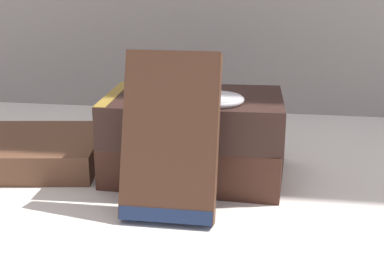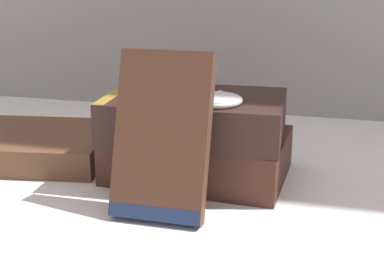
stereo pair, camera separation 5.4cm
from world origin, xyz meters
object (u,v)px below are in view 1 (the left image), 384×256
object	(u,v)px
book_flat_bottom	(192,154)
book_flat_top	(189,116)
pocket_watch	(216,99)
reading_glasses	(167,142)
book_leaning_front	(170,142)

from	to	relation	value
book_flat_bottom	book_flat_top	xyz separation A→B (m)	(-0.00, -0.01, 0.04)
pocket_watch	reading_glasses	world-z (taller)	pocket_watch
book_flat_bottom	book_leaning_front	world-z (taller)	book_leaning_front
book_leaning_front	reading_glasses	world-z (taller)	book_leaning_front
book_leaning_front	reading_glasses	xyz separation A→B (m)	(-0.04, 0.20, -0.07)
book_flat_top	pocket_watch	xyz separation A→B (m)	(0.03, -0.02, 0.02)
book_flat_top	pocket_watch	distance (m)	0.05
book_leaning_front	pocket_watch	xyz separation A→B (m)	(0.03, 0.06, 0.02)
book_leaning_front	book_flat_bottom	bearing A→B (deg)	87.67
book_flat_bottom	reading_glasses	xyz separation A→B (m)	(-0.05, 0.10, -0.02)
book_flat_bottom	pocket_watch	xyz separation A→B (m)	(0.03, -0.03, 0.07)
book_flat_top	book_leaning_front	distance (m)	0.09
book_flat_bottom	book_flat_top	distance (m)	0.05
book_leaning_front	reading_glasses	distance (m)	0.21
pocket_watch	reading_glasses	xyz separation A→B (m)	(-0.08, 0.13, -0.09)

